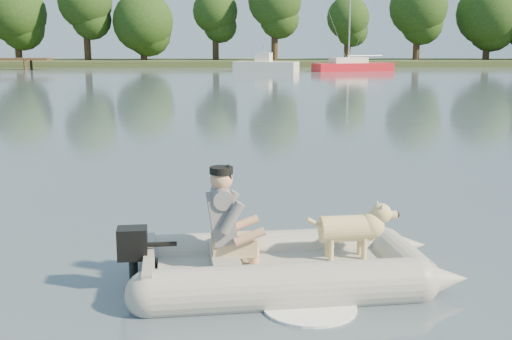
{
  "coord_description": "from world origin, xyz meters",
  "views": [
    {
      "loc": [
        -0.36,
        -6.98,
        2.47
      ],
      "look_at": [
        -0.09,
        1.59,
        0.75
      ],
      "focal_mm": 45.0,
      "sensor_mm": 36.0,
      "label": 1
    }
  ],
  "objects_px": {
    "motorboat": "(266,59)",
    "sailboat": "(352,66)",
    "dinghy": "(289,230)",
    "man": "(224,215)",
    "dog": "(346,233)"
  },
  "relations": [
    {
      "from": "man",
      "to": "sailboat",
      "type": "xyz_separation_m",
      "value": [
        10.17,
        49.07,
        -0.33
      ]
    },
    {
      "from": "motorboat",
      "to": "dinghy",
      "type": "bearing_deg",
      "value": -73.26
    },
    {
      "from": "man",
      "to": "motorboat",
      "type": "height_order",
      "value": "motorboat"
    },
    {
      "from": "dinghy",
      "to": "sailboat",
      "type": "bearing_deg",
      "value": 73.15
    },
    {
      "from": "dog",
      "to": "motorboat",
      "type": "xyz_separation_m",
      "value": [
        1.43,
        47.93,
        0.56
      ]
    },
    {
      "from": "dinghy",
      "to": "man",
      "type": "bearing_deg",
      "value": 175.76
    },
    {
      "from": "dinghy",
      "to": "sailboat",
      "type": "distance_m",
      "value": 49.96
    },
    {
      "from": "man",
      "to": "motorboat",
      "type": "xyz_separation_m",
      "value": [
        2.71,
        48.06,
        0.31
      ]
    },
    {
      "from": "man",
      "to": "sailboat",
      "type": "distance_m",
      "value": 50.11
    },
    {
      "from": "dinghy",
      "to": "motorboat",
      "type": "height_order",
      "value": "motorboat"
    },
    {
      "from": "dinghy",
      "to": "motorboat",
      "type": "bearing_deg",
      "value": 81.67
    },
    {
      "from": "dinghy",
      "to": "sailboat",
      "type": "relative_size",
      "value": 0.46
    },
    {
      "from": "motorboat",
      "to": "sailboat",
      "type": "height_order",
      "value": "sailboat"
    },
    {
      "from": "dinghy",
      "to": "man",
      "type": "height_order",
      "value": "man"
    },
    {
      "from": "dinghy",
      "to": "dog",
      "type": "xyz_separation_m",
      "value": [
        0.61,
        0.11,
        -0.07
      ]
    }
  ]
}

